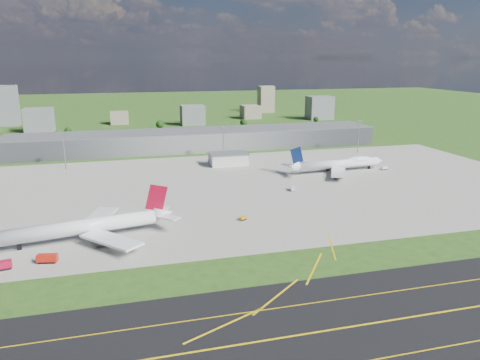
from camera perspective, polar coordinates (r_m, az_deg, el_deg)
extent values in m
plane|color=#295019|center=(377.75, -4.73, 3.40)|extent=(1400.00, 1400.00, 0.00)
cube|color=black|center=(143.94, 15.48, -16.55)|extent=(1400.00, 60.00, 0.06)
cube|color=gray|center=(275.71, 1.52, -0.77)|extent=(360.00, 190.00, 0.08)
cube|color=gray|center=(390.91, -5.16, 4.89)|extent=(300.00, 42.00, 15.00)
cube|color=silver|center=(331.05, -1.45, 2.55)|extent=(26.00, 16.00, 8.00)
cylinder|color=gray|center=(336.80, -20.63, 3.30)|extent=(0.70, 0.70, 25.00)
cube|color=gray|center=(334.73, -20.83, 5.44)|extent=(3.50, 2.00, 1.20)
cylinder|color=gray|center=(343.73, -2.06, 4.44)|extent=(0.70, 0.70, 25.00)
cube|color=gray|center=(341.70, -2.08, 6.56)|extent=(3.50, 2.00, 1.20)
cylinder|color=gray|center=(383.50, 14.23, 5.07)|extent=(0.70, 0.70, 25.00)
cube|color=gray|center=(381.67, 14.35, 6.96)|extent=(3.50, 2.00, 1.20)
cylinder|color=white|center=(204.66, -18.69, -5.44)|extent=(60.84, 17.37, 6.28)
cone|color=white|center=(210.63, -9.36, -4.03)|extent=(9.39, 7.72, 6.28)
cube|color=#A00821|center=(205.12, -19.23, -6.02)|extent=(49.42, 11.72, 1.36)
cube|color=white|center=(192.54, -15.42, -7.05)|extent=(24.88, 26.80, 0.94)
cube|color=white|center=(220.33, -16.88, -4.38)|extent=(17.92, 28.81, 0.94)
cube|color=maroon|center=(207.70, -10.14, -2.15)|extent=(10.35, 2.44, 12.65)
cylinder|color=#38383D|center=(196.52, -16.33, -7.29)|extent=(6.28, 4.35, 3.35)
cylinder|color=#38383D|center=(216.95, -17.33, -5.27)|extent=(6.28, 4.35, 3.35)
cube|color=black|center=(202.52, -16.64, -6.83)|extent=(1.88, 1.54, 2.62)
cube|color=black|center=(211.27, -17.07, -5.96)|extent=(1.88, 1.54, 2.62)
cube|color=black|center=(205.21, -25.30, -7.38)|extent=(1.88, 1.54, 2.62)
cylinder|color=white|center=(317.42, 11.94, 1.93)|extent=(59.01, 9.36, 5.88)
cone|color=white|center=(334.42, 16.65, 2.27)|extent=(5.08, 6.15, 5.88)
cone|color=white|center=(302.05, 6.50, 1.67)|extent=(7.92, 6.32, 5.88)
cube|color=#1D45A0|center=(318.77, 12.22, 1.64)|extent=(48.24, 5.27, 1.23)
ellipsoid|color=white|center=(324.96, 14.29, 2.41)|extent=(19.12, 6.98, 5.29)
cube|color=white|center=(325.94, 9.36, 2.08)|extent=(21.68, 26.77, 0.85)
cube|color=white|center=(301.51, 11.90, 0.94)|extent=(19.46, 27.46, 0.85)
cube|color=#08163D|center=(301.58, 6.95, 2.98)|extent=(9.45, 1.03, 11.45)
cylinder|color=#38383D|center=(322.99, 10.39, 1.59)|extent=(5.38, 3.34, 3.03)
cylinder|color=#38383D|center=(328.59, 8.77, 1.88)|extent=(5.38, 3.34, 3.03)
cylinder|color=#38383D|center=(308.60, 11.91, 0.91)|extent=(5.38, 3.34, 3.03)
cylinder|color=#38383D|center=(297.97, 11.91, 0.42)|extent=(5.38, 3.34, 3.03)
cube|color=black|center=(319.12, 10.64, 1.33)|extent=(1.58, 1.23, 2.37)
cube|color=black|center=(311.92, 11.39, 0.98)|extent=(1.58, 1.23, 2.37)
cube|color=black|center=(330.75, 15.45, 1.51)|extent=(1.58, 1.23, 2.37)
cube|color=red|center=(188.63, -22.44, -8.79)|extent=(7.62, 4.12, 2.89)
cube|color=black|center=(189.18, -22.40, -9.19)|extent=(6.58, 4.03, 0.70)
cube|color=#B10C2C|center=(189.39, -26.98, -9.21)|extent=(6.57, 3.77, 2.89)
cube|color=black|center=(189.94, -26.93, -9.61)|extent=(5.68, 3.73, 0.70)
cube|color=orange|center=(218.68, 0.36, -4.64)|extent=(3.92, 3.46, 1.36)
cube|color=black|center=(218.91, 0.36, -4.80)|extent=(3.54, 3.27, 0.70)
cube|color=white|center=(267.77, 6.46, -1.01)|extent=(3.52, 5.33, 2.16)
cube|color=black|center=(268.06, 6.46, -1.23)|extent=(3.40, 4.66, 0.70)
cube|color=silver|center=(330.82, 17.18, 1.43)|extent=(4.66, 2.73, 1.95)
cube|color=black|center=(331.03, 17.16, 1.26)|extent=(4.03, 2.73, 0.70)
cube|color=slate|center=(523.40, -23.28, 6.74)|extent=(28.00, 22.00, 24.00)
cube|color=gray|center=(558.55, -14.49, 7.36)|extent=(20.00, 18.00, 14.00)
cube|color=slate|center=(535.27, -5.80, 7.88)|extent=(26.00, 20.00, 22.00)
cube|color=gray|center=(592.20, 1.29, 8.31)|extent=(22.00, 24.00, 16.00)
cube|color=slate|center=(591.61, 9.67, 8.69)|extent=(30.00, 22.00, 28.00)
cube|color=slate|center=(587.92, -26.50, 8.12)|extent=(22.00, 20.00, 44.00)
cube|color=gray|center=(660.12, 3.18, 9.82)|extent=(20.00, 18.00, 36.00)
cylinder|color=#382314|center=(486.86, -20.19, 5.26)|extent=(0.70, 0.70, 3.00)
sphere|color=black|center=(486.37, -20.22, 5.66)|extent=(6.75, 6.75, 6.75)
cylinder|color=#382314|center=(501.86, -9.73, 6.24)|extent=(0.70, 0.70, 3.60)
sphere|color=black|center=(501.30, -9.75, 6.70)|extent=(8.10, 8.10, 8.10)
cylinder|color=#382314|center=(513.24, 0.43, 6.62)|extent=(0.70, 0.70, 3.40)
sphere|color=black|center=(512.72, 0.43, 7.05)|extent=(7.65, 7.65, 7.65)
cylinder|color=#382314|center=(553.18, 9.23, 6.99)|extent=(0.70, 0.70, 2.80)
sphere|color=black|center=(552.78, 9.25, 7.31)|extent=(6.30, 6.30, 6.30)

